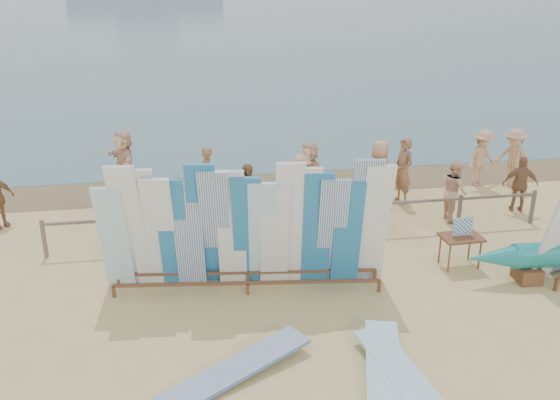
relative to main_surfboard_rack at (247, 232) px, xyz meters
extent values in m
plane|color=#D5C17B|center=(1.60, -0.80, -1.29)|extent=(160.00, 160.00, 0.00)
cube|color=olive|center=(1.60, 6.40, -1.29)|extent=(40.00, 2.60, 0.01)
cube|color=#6F5F54|center=(1.60, 2.20, -0.49)|extent=(12.00, 0.06, 0.06)
cube|color=#6F5F54|center=(-4.40, 2.20, -0.84)|extent=(0.08, 0.08, 0.90)
cube|color=#6F5F54|center=(-2.40, 2.20, -0.84)|extent=(0.08, 0.08, 0.90)
cube|color=#6F5F54|center=(-0.40, 2.20, -0.84)|extent=(0.08, 0.08, 0.90)
cube|color=#6F5F54|center=(1.60, 2.20, -0.84)|extent=(0.08, 0.08, 0.90)
cube|color=#6F5F54|center=(3.60, 2.20, -0.84)|extent=(0.08, 0.08, 0.90)
cube|color=#6F5F54|center=(5.60, 2.20, -0.84)|extent=(0.08, 0.08, 0.90)
cube|color=#6F5F54|center=(7.60, 2.20, -0.84)|extent=(0.08, 0.08, 0.90)
cube|color=brown|center=(-0.04, -0.22, -1.04)|extent=(5.32, 0.71, 0.06)
cube|color=brown|center=(0.02, 0.23, -1.04)|extent=(5.32, 0.71, 0.06)
cube|color=#92CDEA|center=(-2.60, 0.32, -0.11)|extent=(0.64, 0.67, 2.36)
cube|color=white|center=(-2.29, 0.28, 0.11)|extent=(0.66, 0.87, 2.81)
cube|color=white|center=(-1.98, 0.24, 0.07)|extent=(0.65, 0.77, 2.73)
cube|color=white|center=(-1.68, 0.21, -0.01)|extent=(0.67, 0.94, 2.57)
cube|color=#2477B5|center=(-1.45, 0.18, -0.04)|extent=(0.64, 0.73, 2.52)
cube|color=silver|center=(-1.15, 0.14, -0.08)|extent=(0.63, 0.65, 2.42)
cube|color=#2477B5|center=(-0.84, 0.10, 0.13)|extent=(0.67, 0.95, 2.85)
cube|color=silver|center=(-0.61, 0.08, 0.06)|extent=(0.68, 1.03, 2.71)
cube|color=white|center=(-0.31, 0.04, 0.04)|extent=(0.65, 0.75, 2.68)
cube|color=#2477B5|center=(0.00, 0.00, -0.02)|extent=(0.65, 0.81, 2.55)
cube|color=#92CDEA|center=(0.31, -0.04, -0.07)|extent=(0.65, 0.82, 2.44)
cube|color=white|center=(0.53, -0.07, -0.12)|extent=(0.64, 0.74, 2.35)
cube|color=white|center=(0.84, -0.10, 0.12)|extent=(0.65, 0.81, 2.83)
cube|color=white|center=(1.15, -0.14, 0.07)|extent=(0.65, 0.79, 2.72)
cube|color=#2477B5|center=(1.37, -0.17, 0.02)|extent=(0.65, 0.77, 2.62)
cube|color=silver|center=(1.68, -0.21, -0.05)|extent=(0.66, 0.84, 2.49)
cube|color=#2477B5|center=(1.99, -0.24, -0.08)|extent=(0.64, 0.68, 2.42)
cube|color=silver|center=(2.30, -0.28, 0.14)|extent=(0.66, 0.84, 2.88)
cube|color=white|center=(2.52, -0.31, 0.09)|extent=(0.66, 0.85, 2.76)
cube|color=white|center=(6.20, -0.84, -0.02)|extent=(0.77, 0.80, 2.54)
cube|color=brown|center=(5.84, -0.61, -1.13)|extent=(0.49, 0.58, 0.33)
cone|color=teal|center=(5.01, -0.56, -0.70)|extent=(1.13, 0.57, 0.52)
cube|color=brown|center=(4.71, 0.26, -0.60)|extent=(0.90, 0.65, 0.05)
cube|color=white|center=(4.71, 0.26, -0.34)|extent=(0.46, 0.05, 0.41)
cube|color=#92CDEA|center=(2.13, -3.46, -1.29)|extent=(1.04, 2.76, 0.25)
cube|color=silver|center=(-0.50, -2.76, -1.29)|extent=(2.63, 1.80, 0.27)
cube|color=#92CDEA|center=(1.81, -3.26, -1.29)|extent=(1.28, 2.75, 0.25)
cube|color=red|center=(2.19, 3.17, -0.94)|extent=(0.71, 0.67, 0.05)
cube|color=red|center=(2.13, 3.43, -0.64)|extent=(0.63, 0.32, 0.60)
cube|color=red|center=(2.05, 2.97, -0.98)|extent=(0.59, 0.55, 0.05)
cube|color=red|center=(2.08, 3.20, -0.71)|extent=(0.55, 0.23, 0.53)
cube|color=red|center=(3.60, 2.75, -0.77)|extent=(0.62, 0.81, 0.53)
cube|color=red|center=(3.68, 3.02, -0.43)|extent=(0.46, 0.28, 0.33)
imported|color=#8C6042|center=(7.69, 3.02, -0.52)|extent=(0.99, 0.69, 1.55)
imported|color=beige|center=(5.71, 2.80, -0.49)|extent=(0.40, 0.79, 1.61)
imported|color=tan|center=(1.88, 4.04, -0.51)|extent=(0.93, 1.07, 1.57)
imported|color=#8C6042|center=(0.33, 3.07, -0.44)|extent=(0.95, 1.06, 1.71)
imported|color=tan|center=(8.54, 4.92, -0.40)|extent=(1.02, 1.23, 1.78)
imported|color=beige|center=(-2.19, 3.08, -0.52)|extent=(0.37, 0.76, 1.55)
imported|color=tan|center=(7.63, 5.10, -0.43)|extent=(1.21, 0.87, 1.73)
imported|color=beige|center=(-2.90, 6.29, -0.36)|extent=(1.13, 1.82, 1.87)
imported|color=#8C6042|center=(-0.59, 4.99, -0.49)|extent=(0.34, 0.60, 1.61)
imported|color=beige|center=(2.23, 4.61, -0.42)|extent=(1.11, 1.70, 1.75)
imported|color=tan|center=(4.22, 4.45, -0.42)|extent=(0.93, 0.83, 1.74)
imported|color=#8C6042|center=(4.81, 4.16, -0.36)|extent=(0.56, 0.76, 1.87)
camera|label=1|loc=(-1.08, -10.67, 4.85)|focal=38.00mm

